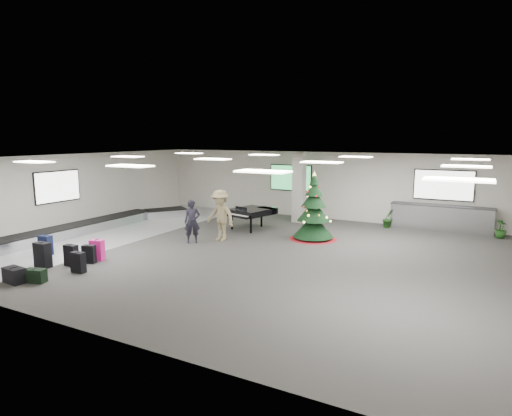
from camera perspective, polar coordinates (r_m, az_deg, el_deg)
The scene contains 18 objects.
ground at distance 14.64m, azimuth 0.99°, elevation -6.02°, with size 18.00×18.00×0.00m, color #33312E.
room_envelope at distance 14.96m, azimuth 0.87°, elevation 3.41°, with size 18.02×14.02×3.21m.
baggage_carousel at distance 19.28m, azimuth -20.42°, elevation -2.19°, with size 2.28×9.71×0.43m.
service_counter at distance 19.59m, azimuth 23.40°, elevation -1.20°, with size 4.05×0.65×1.08m.
suitcase_0 at distance 14.50m, azimuth -26.57°, elevation -5.62°, with size 0.51×0.30×0.79m.
suitcase_1 at distance 14.33m, azimuth -23.42°, elevation -5.81°, with size 0.43×0.24×0.67m.
pink_suitcase at distance 14.64m, azimuth -20.42°, elevation -5.28°, with size 0.47×0.33×0.69m.
suitcase_3 at distance 14.42m, azimuth -21.38°, elevation -5.75°, with size 0.43×0.33×0.59m.
navy_suitcase at distance 15.96m, azimuth -26.24°, elevation -4.49°, with size 0.45×0.29×0.68m.
green_duffel at distance 13.20m, azimuth -27.34°, elevation -8.01°, with size 0.61×0.42×0.39m.
suitcase_7 at distance 13.57m, azimuth -22.63°, elevation -6.70°, with size 0.43×0.24×0.63m.
black_duffel at distance 13.43m, azimuth -29.52°, elevation -7.80°, with size 0.67×0.41×0.44m.
christmas_tree at distance 16.57m, azimuth 7.67°, elevation -1.08°, with size 1.85×1.85×2.64m.
grand_piano at distance 18.24m, azimuth -0.71°, elevation -0.54°, with size 1.78×2.10×1.04m.
traveler_a at distance 16.01m, azimuth -8.50°, elevation -1.80°, with size 0.59×0.39×1.62m, color black.
traveler_b at distance 16.26m, azimuth -4.76°, elevation -0.96°, with size 1.26×0.72×1.95m, color #918159.
potted_plant_left at distance 19.42m, azimuth 17.15°, elevation -1.34°, with size 0.45×0.36×0.82m, color #163C13.
potted_plant_right at distance 19.20m, azimuth 29.84°, elevation -2.41°, with size 0.42×0.42×0.75m, color #163C13.
Camera 1 is at (6.35, -12.60, 3.91)m, focal length 30.00 mm.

